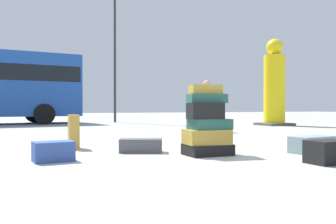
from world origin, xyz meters
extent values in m
plane|color=#9E9E99|center=(0.00, 0.00, 0.00)|extent=(80.00, 80.00, 0.00)
cube|color=black|center=(-0.05, -0.03, 0.09)|extent=(0.72, 0.52, 0.18)
cube|color=#B28C33|center=(-0.06, -0.02, 0.29)|extent=(0.71, 0.53, 0.23)
cube|color=#26594C|center=(0.00, 0.00, 0.49)|extent=(0.63, 0.45, 0.17)
cube|color=black|center=(-0.10, -0.03, 0.71)|extent=(0.56, 0.43, 0.26)
cube|color=#26594C|center=(-0.01, 0.09, 0.91)|extent=(0.66, 0.53, 0.15)
cube|color=#B28C33|center=(-0.01, 0.14, 1.06)|extent=(0.55, 0.43, 0.15)
cube|color=#334F99|center=(-2.40, 0.17, 0.14)|extent=(0.58, 0.43, 0.28)
cube|color=black|center=(1.09, -1.41, 0.16)|extent=(0.60, 0.41, 0.32)
cube|color=gray|center=(1.70, -0.43, 0.14)|extent=(0.80, 0.50, 0.28)
cube|color=#B28C33|center=(-1.93, 1.70, 0.31)|extent=(0.19, 0.37, 0.63)
cube|color=#4C4C51|center=(-0.94, 0.70, 0.12)|extent=(0.79, 0.58, 0.23)
cylinder|color=black|center=(2.62, 5.12, 0.41)|extent=(0.12, 0.12, 0.82)
cylinder|color=black|center=(2.49, 4.94, 0.41)|extent=(0.12, 0.12, 0.82)
cylinder|color=red|center=(2.56, 5.03, 1.10)|extent=(0.30, 0.30, 0.56)
sphere|color=tan|center=(2.56, 5.03, 1.49)|extent=(0.22, 0.22, 0.22)
cylinder|color=yellow|center=(6.93, 7.37, 1.46)|extent=(0.87, 0.87, 2.91)
sphere|color=yellow|center=(6.93, 7.37, 3.25)|extent=(0.68, 0.68, 0.68)
cube|color=#4C4C4C|center=(6.93, 7.37, 0.05)|extent=(1.22, 1.22, 0.10)
cylinder|color=black|center=(-2.32, 14.07, 0.45)|extent=(0.93, 0.37, 0.90)
cylinder|color=black|center=(-1.97, 11.59, 0.45)|extent=(0.93, 0.37, 0.90)
cylinder|color=#333338|center=(1.39, 12.54, 3.32)|extent=(0.12, 0.12, 6.64)
camera|label=1|loc=(-2.78, -5.26, 0.78)|focal=39.34mm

